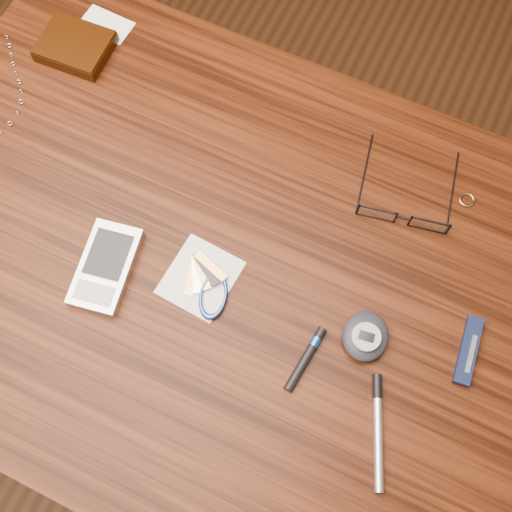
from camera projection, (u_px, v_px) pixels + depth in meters
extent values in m
plane|color=#472814|center=(239.00, 369.00, 1.56)|extent=(3.80, 3.80, 0.00)
cube|color=#391709|center=(226.00, 270.00, 0.87)|extent=(1.00, 0.70, 0.03)
cylinder|color=#4C2814|center=(109.00, 124.00, 1.39)|extent=(0.05, 0.05, 0.71)
cylinder|color=#4C2814|center=(509.00, 295.00, 1.25)|extent=(0.05, 0.05, 0.71)
cube|color=black|center=(76.00, 47.00, 0.97)|extent=(0.11, 0.09, 0.02)
cube|color=black|center=(74.00, 42.00, 0.96)|extent=(0.11, 0.09, 0.00)
cube|color=white|center=(106.00, 24.00, 0.99)|extent=(0.08, 0.05, 0.00)
cube|color=black|center=(377.00, 214.00, 0.87)|extent=(0.05, 0.01, 0.03)
cube|color=white|center=(377.00, 214.00, 0.87)|extent=(0.05, 0.01, 0.02)
cylinder|color=black|center=(365.00, 173.00, 0.90)|extent=(0.03, 0.13, 0.00)
cube|color=black|center=(429.00, 225.00, 0.86)|extent=(0.05, 0.01, 0.03)
cube|color=white|center=(429.00, 225.00, 0.86)|extent=(0.05, 0.01, 0.02)
cylinder|color=black|center=(452.00, 192.00, 0.89)|extent=(0.03, 0.13, 0.00)
cube|color=black|center=(403.00, 218.00, 0.86)|extent=(0.02, 0.01, 0.00)
torus|color=tan|center=(467.00, 200.00, 0.89)|extent=(0.02, 0.02, 0.00)
torus|color=silver|center=(1.00, 133.00, 0.92)|extent=(0.01, 0.00, 0.01)
torus|color=silver|center=(10.00, 123.00, 0.93)|extent=(0.01, 0.01, 0.00)
torus|color=silver|center=(17.00, 113.00, 0.94)|extent=(0.01, 0.00, 0.01)
torus|color=silver|center=(21.00, 102.00, 0.94)|extent=(0.01, 0.01, 0.00)
torus|color=silver|center=(21.00, 91.00, 0.95)|extent=(0.01, 0.01, 0.01)
torus|color=silver|center=(19.00, 82.00, 0.95)|extent=(0.01, 0.01, 0.00)
torus|color=silver|center=(16.00, 73.00, 0.96)|extent=(0.01, 0.01, 0.01)
torus|color=silver|center=(13.00, 64.00, 0.97)|extent=(0.01, 0.01, 0.00)
torus|color=silver|center=(11.00, 55.00, 0.97)|extent=(0.01, 0.00, 0.01)
torus|color=silver|center=(9.00, 46.00, 0.98)|extent=(0.01, 0.01, 0.00)
torus|color=silver|center=(7.00, 37.00, 0.98)|extent=(0.01, 0.00, 0.01)
cube|color=#A8A8AD|center=(106.00, 267.00, 0.85)|extent=(0.09, 0.13, 0.02)
cube|color=black|center=(108.00, 254.00, 0.84)|extent=(0.06, 0.07, 0.00)
cube|color=#97989E|center=(94.00, 293.00, 0.82)|extent=(0.05, 0.03, 0.00)
ellipsoid|color=#21222C|center=(365.00, 336.00, 0.81)|extent=(0.07, 0.08, 0.02)
cylinder|color=gray|center=(366.00, 337.00, 0.80)|extent=(0.04, 0.04, 0.00)
cube|color=black|center=(367.00, 336.00, 0.79)|extent=(0.02, 0.01, 0.00)
cube|color=white|center=(200.00, 277.00, 0.85)|extent=(0.09, 0.10, 0.00)
torus|color=#224BA6|center=(213.00, 296.00, 0.84)|extent=(0.07, 0.07, 0.01)
cube|color=#A7723B|center=(192.00, 277.00, 0.85)|extent=(0.03, 0.05, 0.00)
cube|color=silver|center=(197.00, 274.00, 0.85)|extent=(0.04, 0.05, 0.00)
cube|color=#A4803A|center=(201.00, 271.00, 0.85)|extent=(0.05, 0.05, 0.00)
cube|color=black|center=(206.00, 269.00, 0.85)|extent=(0.05, 0.04, 0.00)
cube|color=#A7723B|center=(211.00, 266.00, 0.85)|extent=(0.05, 0.03, 0.00)
cube|color=#0C153A|center=(468.00, 351.00, 0.81)|extent=(0.03, 0.09, 0.01)
cube|color=#B9B9BE|center=(471.00, 354.00, 0.80)|extent=(0.01, 0.05, 0.00)
cylinder|color=silver|center=(378.00, 432.00, 0.78)|extent=(0.06, 0.13, 0.01)
cylinder|color=black|center=(377.00, 386.00, 0.79)|extent=(0.02, 0.03, 0.01)
cylinder|color=black|center=(305.00, 359.00, 0.81)|extent=(0.02, 0.09, 0.01)
cylinder|color=#1C5D9F|center=(315.00, 342.00, 0.81)|extent=(0.01, 0.01, 0.01)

